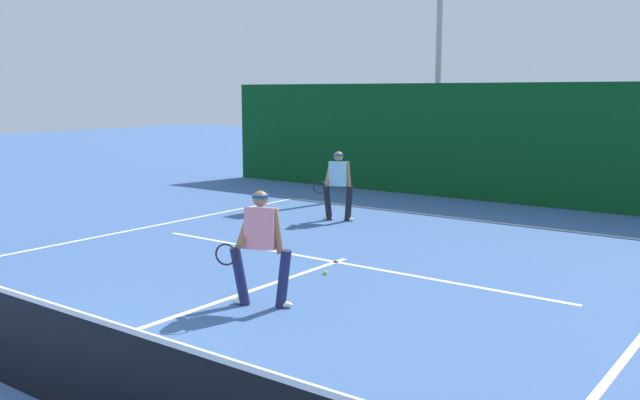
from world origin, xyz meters
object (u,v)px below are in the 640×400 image
player_far (338,183)px  light_pole (440,24)px  tennis_ball (325,273)px  player_near (260,243)px

player_far → light_pole: (-0.81, 6.43, 4.05)m
tennis_ball → light_pole: bearing=107.9°
player_far → tennis_ball: size_ratio=24.12×
tennis_ball → player_near: bearing=-81.8°
player_far → tennis_ball: bearing=101.9°
player_far → light_pole: size_ratio=0.20×
tennis_ball → light_pole: (-3.37, 10.42, 4.89)m
player_near → light_pole: light_pole is taller
tennis_ball → light_pole: light_pole is taller
player_far → light_pole: bearing=-103.5°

